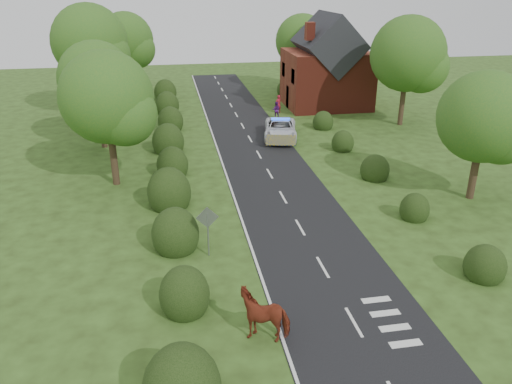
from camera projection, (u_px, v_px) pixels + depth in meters
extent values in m
plane|color=#2D3F17|center=(323.00, 267.00, 22.67)|extent=(120.00, 120.00, 0.00)
cube|color=black|center=(261.00, 159.00, 36.23)|extent=(6.00, 70.00, 0.02)
cube|color=white|center=(354.00, 322.00, 19.04)|extent=(0.12, 1.80, 0.01)
cube|color=white|center=(323.00, 267.00, 22.66)|extent=(0.12, 1.80, 0.01)
cube|color=white|center=(300.00, 227.00, 26.28)|extent=(0.12, 1.80, 0.01)
cube|color=white|center=(283.00, 197.00, 29.89)|extent=(0.12, 1.80, 0.01)
cube|color=white|center=(270.00, 174.00, 33.51)|extent=(0.12, 1.80, 0.01)
cube|color=white|center=(259.00, 155.00, 37.13)|extent=(0.12, 1.80, 0.01)
cube|color=white|center=(250.00, 139.00, 40.75)|extent=(0.12, 1.80, 0.01)
cube|color=white|center=(243.00, 126.00, 44.37)|extent=(0.12, 1.80, 0.01)
cube|color=white|center=(236.00, 115.00, 47.98)|extent=(0.12, 1.80, 0.01)
cube|color=white|center=(231.00, 105.00, 51.60)|extent=(0.12, 1.80, 0.01)
cube|color=white|center=(226.00, 97.00, 55.22)|extent=(0.12, 1.80, 0.01)
cube|color=white|center=(222.00, 90.00, 58.84)|extent=(0.12, 1.80, 0.01)
cube|color=white|center=(218.00, 83.00, 62.46)|extent=(0.12, 1.80, 0.01)
cube|color=white|center=(215.00, 77.00, 66.08)|extent=(0.12, 1.80, 0.01)
cube|color=white|center=(222.00, 161.00, 35.76)|extent=(0.12, 70.00, 0.01)
cube|color=white|center=(406.00, 344.00, 17.91)|extent=(1.20, 0.35, 0.01)
cube|color=white|center=(395.00, 328.00, 18.72)|extent=(1.20, 0.35, 0.01)
cube|color=white|center=(385.00, 313.00, 19.54)|extent=(1.20, 0.35, 0.01)
cube|color=white|center=(376.00, 300.00, 20.35)|extent=(1.20, 0.35, 0.01)
ellipsoid|color=black|center=(184.00, 295.00, 19.58)|extent=(2.00, 2.10, 2.40)
ellipsoid|color=black|center=(175.00, 234.00, 24.04)|extent=(2.30, 2.41, 2.70)
ellipsoid|color=black|center=(169.00, 193.00, 28.49)|extent=(2.50, 2.62, 3.00)
ellipsoid|color=black|center=(173.00, 165.00, 33.12)|extent=(2.10, 2.20, 2.50)
ellipsoid|color=black|center=(168.00, 142.00, 37.58)|extent=(2.40, 2.52, 2.80)
ellipsoid|color=black|center=(171.00, 122.00, 43.07)|extent=(2.20, 2.31, 2.60)
ellipsoid|color=black|center=(167.00, 105.00, 48.46)|extent=(2.30, 2.41, 2.70)
ellipsoid|color=black|center=(165.00, 92.00, 53.86)|extent=(2.40, 2.52, 2.80)
ellipsoid|color=black|center=(485.00, 266.00, 21.73)|extent=(1.80, 1.89, 2.00)
ellipsoid|color=black|center=(414.00, 210.00, 27.12)|extent=(1.60, 1.68, 1.90)
ellipsoid|color=black|center=(375.00, 170.00, 32.55)|extent=(1.90, 2.00, 2.10)
ellipsoid|color=black|center=(343.00, 143.00, 37.98)|extent=(1.70, 1.78, 2.00)
ellipsoid|color=black|center=(323.00, 122.00, 43.45)|extent=(1.80, 1.89, 2.00)
ellipsoid|color=black|center=(284.00, 90.00, 56.08)|extent=(1.70, 1.78, 2.00)
cylinder|color=#332316|center=(113.00, 154.00, 31.12)|extent=(0.44, 0.44, 3.96)
sphere|color=#246021|center=(106.00, 97.00, 29.70)|extent=(5.60, 5.60, 5.60)
sphere|color=#527220|center=(124.00, 114.00, 29.71)|extent=(3.92, 3.92, 3.92)
cylinder|color=#332316|center=(102.00, 124.00, 38.16)|extent=(0.44, 0.44, 3.74)
sphere|color=#246021|center=(96.00, 79.00, 36.82)|extent=(5.60, 5.60, 5.60)
sphere|color=#527220|center=(111.00, 91.00, 36.80)|extent=(3.92, 3.92, 3.92)
cylinder|color=#332316|center=(96.00, 91.00, 46.74)|extent=(0.44, 0.44, 4.84)
sphere|color=#246021|center=(90.00, 42.00, 45.01)|extent=(6.80, 6.80, 6.80)
sphere|color=#527220|center=(104.00, 55.00, 45.02)|extent=(4.76, 4.76, 4.76)
cylinder|color=#332316|center=(129.00, 75.00, 56.32)|extent=(0.44, 0.44, 4.18)
sphere|color=#246021|center=(126.00, 40.00, 54.83)|extent=(6.00, 6.00, 6.00)
sphere|color=#527220|center=(136.00, 49.00, 54.83)|extent=(4.20, 4.20, 4.20)
cylinder|color=#332316|center=(474.00, 170.00, 29.18)|extent=(0.44, 0.44, 3.52)
sphere|color=#246021|center=(484.00, 117.00, 27.92)|extent=(5.20, 5.20, 5.20)
sphere|color=#527220|center=(502.00, 132.00, 27.91)|extent=(3.64, 3.64, 3.64)
cylinder|color=#332316|center=(402.00, 100.00, 43.97)|extent=(0.44, 0.44, 4.40)
sphere|color=#246021|center=(408.00, 54.00, 42.39)|extent=(6.40, 6.40, 6.40)
sphere|color=#527220|center=(422.00, 67.00, 42.39)|extent=(4.48, 4.48, 4.48)
cylinder|color=#332316|center=(301.00, 73.00, 57.72)|extent=(0.44, 0.44, 3.96)
sphere|color=#246021|center=(302.00, 41.00, 56.30)|extent=(6.00, 6.00, 6.00)
sphere|color=#527220|center=(312.00, 50.00, 56.28)|extent=(4.20, 4.20, 4.20)
cylinder|color=gray|center=(208.00, 235.00, 23.23)|extent=(0.08, 0.08, 2.20)
cube|color=gray|center=(207.00, 217.00, 22.88)|extent=(1.06, 0.04, 1.06)
cube|color=maroon|center=(326.00, 79.00, 50.26)|extent=(8.00, 7.00, 5.50)
cube|color=black|center=(328.00, 44.00, 48.90)|extent=(5.94, 7.40, 5.94)
cube|color=maroon|center=(310.00, 31.00, 46.13)|extent=(0.80, 0.80, 1.60)
imported|color=maroon|center=(265.00, 315.00, 18.18)|extent=(2.45, 1.73, 1.58)
imported|color=white|center=(280.00, 129.00, 40.74)|extent=(3.65, 5.93, 1.53)
cube|color=yellow|center=(281.00, 140.00, 38.21)|extent=(2.25, 0.54, 0.84)
cube|color=blue|center=(281.00, 119.00, 40.41)|extent=(1.55, 0.60, 0.14)
imported|color=#AF192F|center=(278.00, 104.00, 48.38)|extent=(0.76, 0.67, 1.75)
imported|color=#52176E|center=(276.00, 110.00, 46.72)|extent=(0.87, 0.76, 1.53)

